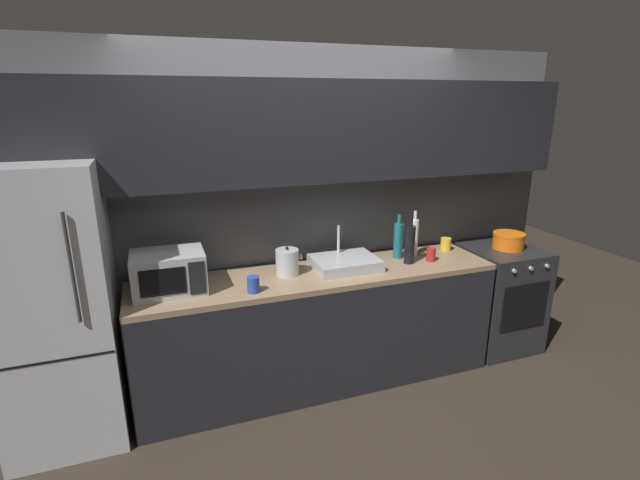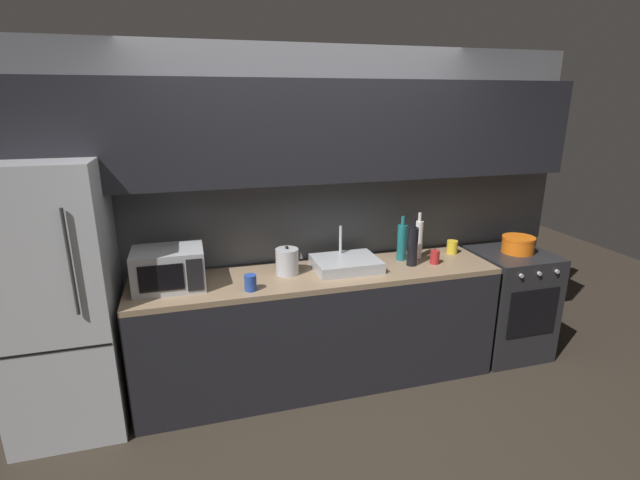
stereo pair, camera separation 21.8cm
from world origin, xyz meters
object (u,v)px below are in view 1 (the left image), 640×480
(wine_bottle_dark, at_px, (410,244))
(mug_blue, at_px, (253,285))
(cooking_pot, at_px, (508,241))
(wine_bottle_white, at_px, (414,237))
(mug_red, at_px, (431,255))
(microwave, at_px, (169,272))
(oven_range, at_px, (499,297))
(refrigerator, at_px, (55,308))
(wine_bottle_teal, at_px, (398,240))
(mug_yellow, at_px, (446,244))
(kettle, at_px, (287,262))

(wine_bottle_dark, distance_m, mug_blue, 1.27)
(cooking_pot, bearing_deg, wine_bottle_white, 172.84)
(mug_red, height_order, mug_blue, mug_blue)
(microwave, bearing_deg, cooking_pot, -0.38)
(oven_range, relative_size, mug_red, 8.61)
(refrigerator, xyz_separation_m, microwave, (0.68, 0.02, 0.14))
(wine_bottle_teal, height_order, wine_bottle_dark, wine_bottle_dark)
(wine_bottle_dark, height_order, cooking_pot, wine_bottle_dark)
(microwave, xyz_separation_m, mug_yellow, (2.22, 0.11, -0.08))
(mug_red, bearing_deg, microwave, 177.88)
(wine_bottle_white, distance_m, wine_bottle_teal, 0.14)
(wine_bottle_teal, bearing_deg, oven_range, -6.16)
(refrigerator, height_order, kettle, refrigerator)
(wine_bottle_teal, height_order, mug_red, wine_bottle_teal)
(refrigerator, distance_m, oven_range, 3.43)
(wine_bottle_teal, bearing_deg, kettle, -176.59)
(kettle, bearing_deg, refrigerator, -178.16)
(wine_bottle_dark, bearing_deg, cooking_pot, 2.10)
(oven_range, height_order, microwave, microwave)
(wine_bottle_dark, xyz_separation_m, cooking_pot, (0.98, 0.04, -0.09))
(oven_range, bearing_deg, mug_red, -176.07)
(kettle, relative_size, mug_yellow, 1.99)
(oven_range, bearing_deg, wine_bottle_dark, -177.91)
(wine_bottle_teal, distance_m, cooking_pot, 1.01)
(mug_red, bearing_deg, kettle, 174.87)
(wine_bottle_white, height_order, mug_blue, wine_bottle_white)
(kettle, xyz_separation_m, wine_bottle_dark, (0.95, -0.08, 0.06))
(oven_range, bearing_deg, mug_blue, -175.21)
(oven_range, bearing_deg, refrigerator, 179.98)
(refrigerator, relative_size, oven_range, 1.99)
(wine_bottle_white, distance_m, cooking_pot, 0.87)
(refrigerator, relative_size, wine_bottle_teal, 5.07)
(wine_bottle_white, height_order, wine_bottle_dark, wine_bottle_white)
(wine_bottle_white, bearing_deg, wine_bottle_dark, -130.64)
(refrigerator, bearing_deg, mug_yellow, 2.60)
(cooking_pot, bearing_deg, mug_blue, -175.24)
(mug_red, distance_m, cooking_pot, 0.80)
(refrigerator, xyz_separation_m, mug_blue, (1.19, -0.19, 0.06))
(mug_yellow, relative_size, mug_red, 1.03)
(refrigerator, height_order, cooking_pot, refrigerator)
(microwave, relative_size, wine_bottle_teal, 1.30)
(mug_blue, xyz_separation_m, cooking_pot, (2.24, 0.19, 0.01))
(wine_bottle_dark, bearing_deg, oven_range, 2.09)
(wine_bottle_white, xyz_separation_m, wine_bottle_teal, (-0.14, -0.00, -0.01))
(wine_bottle_white, relative_size, wine_bottle_teal, 1.05)
(microwave, bearing_deg, wine_bottle_white, 2.72)
(kettle, distance_m, wine_bottle_white, 1.08)
(microwave, relative_size, kettle, 2.16)
(wine_bottle_teal, bearing_deg, mug_yellow, 3.40)
(cooking_pot, bearing_deg, oven_range, -177.50)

